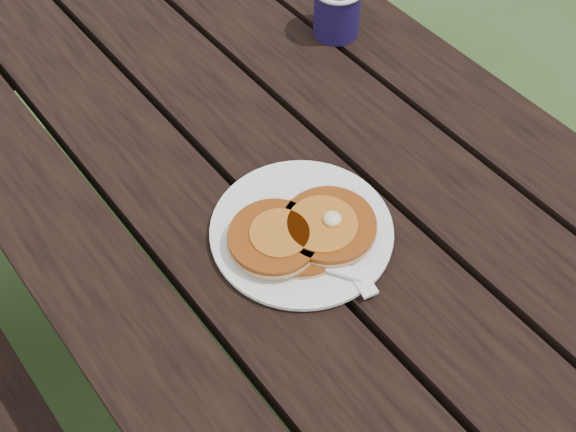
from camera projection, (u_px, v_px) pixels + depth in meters
ground at (312, 421)px, 1.56m from camera, size 60.00×60.00×0.00m
picnic_table at (318, 341)px, 1.27m from camera, size 1.36×1.80×0.75m
plate at (302, 232)px, 0.94m from camera, size 0.27×0.27×0.01m
pancake_stack at (303, 232)px, 0.91m from camera, size 0.18×0.15×0.04m
knife at (337, 241)px, 0.92m from camera, size 0.06×0.18×0.00m
fork at (320, 264)px, 0.89m from camera, size 0.11×0.15×0.01m
coffee_cup at (337, 6)px, 1.15m from camera, size 0.08×0.08×0.09m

